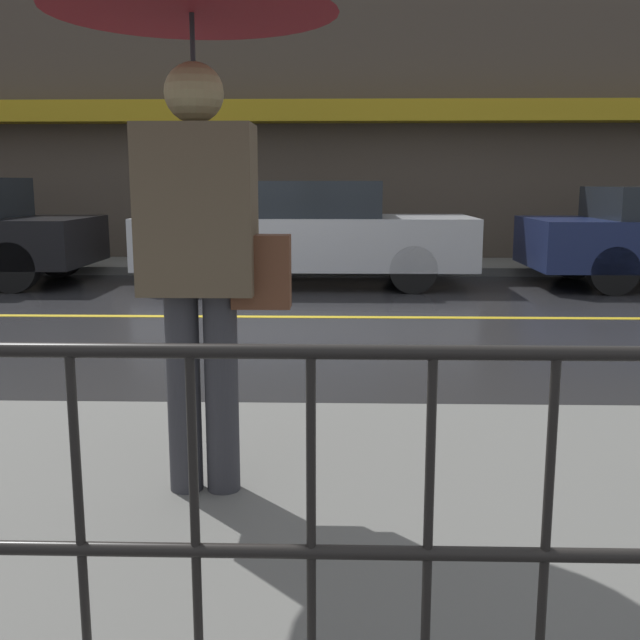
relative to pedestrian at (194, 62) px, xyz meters
The scene contains 7 objects.
ground_plane 5.28m from the pedestrian, 95.75° to the left, with size 80.00×80.00×0.00m, color #262628.
sidewalk_near 1.91m from the pedestrian, 163.21° to the right, with size 28.00×2.88×0.13m.
sidewalk_far 9.52m from the pedestrian, 93.03° to the left, with size 28.00×1.63×0.13m.
lane_marking 5.28m from the pedestrian, 95.75° to the left, with size 25.20×0.12×0.01m.
building_storefront 10.29m from the pedestrian, 92.75° to the left, with size 28.00×0.85×5.00m.
pedestrian is the anchor object (origin of this frame).
car_silver 7.55m from the pedestrian, 89.56° to the left, with size 4.60×1.70×1.45m.
Camera 1 is at (1.07, -7.94, 1.44)m, focal length 42.00 mm.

